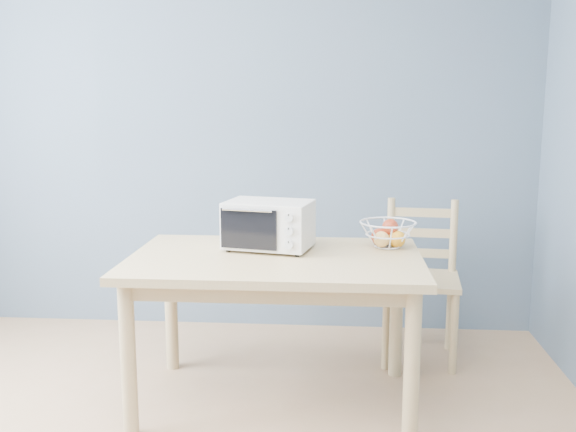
# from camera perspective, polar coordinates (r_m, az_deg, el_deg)

# --- Properties ---
(room) EXTENTS (4.01, 4.51, 2.61)m
(room) POSITION_cam_1_polar(r_m,az_deg,el_deg) (2.01, -17.09, 4.53)
(room) COLOR tan
(room) RESTS_ON ground
(dining_table) EXTENTS (1.40, 0.90, 0.75)m
(dining_table) POSITION_cam_1_polar(r_m,az_deg,el_deg) (3.11, -1.11, -5.37)
(dining_table) COLOR tan
(dining_table) RESTS_ON ground
(toaster_oven) EXTENTS (0.47, 0.37, 0.25)m
(toaster_oven) POSITION_cam_1_polar(r_m,az_deg,el_deg) (3.20, -2.02, -0.71)
(toaster_oven) COLOR silver
(toaster_oven) RESTS_ON dining_table
(fruit_basket) EXTENTS (0.31, 0.31, 0.15)m
(fruit_basket) POSITION_cam_1_polar(r_m,az_deg,el_deg) (3.29, 8.83, -1.57)
(fruit_basket) COLOR white
(fruit_basket) RESTS_ON dining_table
(dining_chair) EXTENTS (0.47, 0.47, 0.92)m
(dining_chair) POSITION_cam_1_polar(r_m,az_deg,el_deg) (3.82, 11.71, -5.72)
(dining_chair) COLOR tan
(dining_chair) RESTS_ON ground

